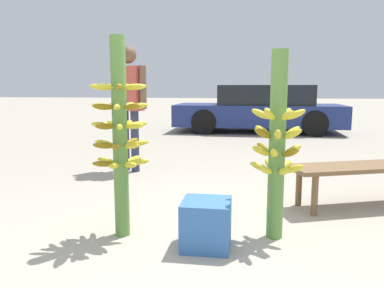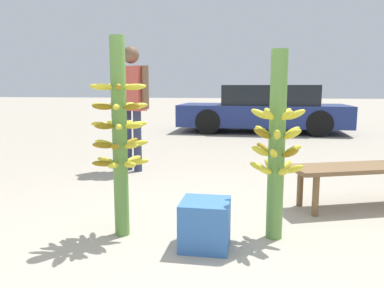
{
  "view_description": "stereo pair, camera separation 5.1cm",
  "coord_description": "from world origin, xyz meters",
  "px_view_note": "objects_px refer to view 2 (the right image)",
  "views": [
    {
      "loc": [
        0.29,
        -2.52,
        1.17
      ],
      "look_at": [
        -0.18,
        0.57,
        0.69
      ],
      "focal_mm": 35.0,
      "sensor_mm": 36.0,
      "label": 1
    },
    {
      "loc": [
        0.35,
        -2.51,
        1.17
      ],
      "look_at": [
        -0.18,
        0.57,
        0.69
      ],
      "focal_mm": 35.0,
      "sensor_mm": 36.0,
      "label": 2
    }
  ],
  "objects_px": {
    "market_bench": "(370,171)",
    "parked_car": "(264,109)",
    "produce_crate": "(205,224)",
    "vendor_person": "(132,97)",
    "banana_stalk_center": "(277,145)",
    "banana_stalk_left": "(120,134)"
  },
  "relations": [
    {
      "from": "parked_car",
      "to": "produce_crate",
      "type": "xyz_separation_m",
      "value": [
        -0.57,
        -7.5,
        -0.43
      ]
    },
    {
      "from": "vendor_person",
      "to": "parked_car",
      "type": "xyz_separation_m",
      "value": [
        1.93,
        5.11,
        -0.44
      ]
    },
    {
      "from": "banana_stalk_center",
      "to": "market_bench",
      "type": "xyz_separation_m",
      "value": [
        0.95,
        0.94,
        -0.37
      ]
    },
    {
      "from": "vendor_person",
      "to": "parked_car",
      "type": "height_order",
      "value": "vendor_person"
    },
    {
      "from": "banana_stalk_left",
      "to": "vendor_person",
      "type": "xyz_separation_m",
      "value": [
        -0.67,
        2.26,
        0.23
      ]
    },
    {
      "from": "vendor_person",
      "to": "market_bench",
      "type": "bearing_deg",
      "value": -179.25
    },
    {
      "from": "market_bench",
      "to": "parked_car",
      "type": "height_order",
      "value": "parked_car"
    },
    {
      "from": "banana_stalk_center",
      "to": "market_bench",
      "type": "bearing_deg",
      "value": 44.67
    },
    {
      "from": "banana_stalk_center",
      "to": "vendor_person",
      "type": "relative_size",
      "value": 0.84
    },
    {
      "from": "banana_stalk_left",
      "to": "banana_stalk_center",
      "type": "xyz_separation_m",
      "value": [
        1.2,
        0.14,
        -0.08
      ]
    },
    {
      "from": "banana_stalk_left",
      "to": "market_bench",
      "type": "relative_size",
      "value": 0.96
    },
    {
      "from": "vendor_person",
      "to": "parked_car",
      "type": "relative_size",
      "value": 0.4
    },
    {
      "from": "banana_stalk_center",
      "to": "vendor_person",
      "type": "height_order",
      "value": "vendor_person"
    },
    {
      "from": "vendor_person",
      "to": "market_bench",
      "type": "distance_m",
      "value": 3.13
    },
    {
      "from": "banana_stalk_left",
      "to": "vendor_person",
      "type": "relative_size",
      "value": 0.9
    },
    {
      "from": "produce_crate",
      "to": "vendor_person",
      "type": "bearing_deg",
      "value": 119.51
    },
    {
      "from": "banana_stalk_left",
      "to": "market_bench",
      "type": "bearing_deg",
      "value": 26.64
    },
    {
      "from": "banana_stalk_center",
      "to": "parked_car",
      "type": "relative_size",
      "value": 0.33
    },
    {
      "from": "banana_stalk_center",
      "to": "vendor_person",
      "type": "bearing_deg",
      "value": 131.21
    },
    {
      "from": "banana_stalk_center",
      "to": "vendor_person",
      "type": "distance_m",
      "value": 2.84
    },
    {
      "from": "banana_stalk_left",
      "to": "parked_car",
      "type": "relative_size",
      "value": 0.36
    },
    {
      "from": "banana_stalk_left",
      "to": "parked_car",
      "type": "xyz_separation_m",
      "value": [
        1.26,
        7.37,
        -0.21
      ]
    }
  ]
}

